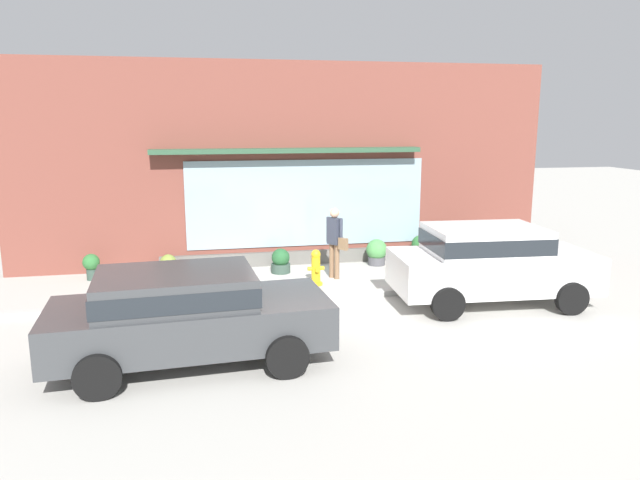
# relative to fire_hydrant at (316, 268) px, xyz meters

# --- Properties ---
(ground_plane) EXTENTS (60.00, 60.00, 0.00)m
(ground_plane) POSITION_rel_fire_hydrant_xyz_m (-0.32, -0.89, -0.41)
(ground_plane) COLOR #B2AFA8
(curb_strip) EXTENTS (14.00, 0.24, 0.12)m
(curb_strip) POSITION_rel_fire_hydrant_xyz_m (-0.32, -1.09, -0.35)
(curb_strip) COLOR #B2B2AD
(curb_strip) RESTS_ON ground_plane
(storefront) EXTENTS (14.00, 0.81, 5.22)m
(storefront) POSITION_rel_fire_hydrant_xyz_m (-0.31, 2.30, 2.15)
(storefront) COLOR brown
(storefront) RESTS_ON ground_plane
(fire_hydrant) EXTENTS (0.39, 0.35, 0.84)m
(fire_hydrant) POSITION_rel_fire_hydrant_xyz_m (0.00, 0.00, 0.00)
(fire_hydrant) COLOR gold
(fire_hydrant) RESTS_ON ground_plane
(pedestrian_with_handbag) EXTENTS (0.44, 0.60, 1.71)m
(pedestrian_with_handbag) POSITION_rel_fire_hydrant_xyz_m (0.56, 0.49, 0.59)
(pedestrian_with_handbag) COLOR brown
(pedestrian_with_handbag) RESTS_ON ground_plane
(parked_car_dark_gray) EXTENTS (4.39, 2.23, 1.50)m
(parked_car_dark_gray) POSITION_rel_fire_hydrant_xyz_m (-2.85, -4.02, 0.45)
(parked_car_dark_gray) COLOR #383A3D
(parked_car_dark_gray) RESTS_ON ground_plane
(parked_car_white) EXTENTS (4.19, 2.18, 1.63)m
(parked_car_white) POSITION_rel_fire_hydrant_xyz_m (3.24, -2.09, 0.52)
(parked_car_white) COLOR white
(parked_car_white) RESTS_ON ground_plane
(potted_plant_corner_tall) EXTENTS (0.48, 0.48, 0.61)m
(potted_plant_corner_tall) POSITION_rel_fire_hydrant_xyz_m (-0.64, 1.28, -0.12)
(potted_plant_corner_tall) COLOR #33473D
(potted_plant_corner_tall) RESTS_ON ground_plane
(potted_plant_by_entrance) EXTENTS (0.55, 0.55, 0.68)m
(potted_plant_by_entrance) POSITION_rel_fire_hydrant_xyz_m (1.94, 1.59, -0.06)
(potted_plant_by_entrance) COLOR #4C4C51
(potted_plant_by_entrance) RESTS_ON ground_plane
(potted_plant_window_right) EXTENTS (0.50, 0.50, 0.72)m
(potted_plant_window_right) POSITION_rel_fire_hydrant_xyz_m (3.20, 1.70, -0.06)
(potted_plant_window_right) COLOR #4C4C51
(potted_plant_window_right) RESTS_ON ground_plane
(potted_plant_near_hydrant) EXTENTS (0.39, 0.39, 0.55)m
(potted_plant_near_hydrant) POSITION_rel_fire_hydrant_xyz_m (-3.38, 1.47, -0.14)
(potted_plant_near_hydrant) COLOR #9E6042
(potted_plant_near_hydrant) RESTS_ON ground_plane
(potted_plant_low_front) EXTENTS (0.40, 0.40, 0.63)m
(potted_plant_low_front) POSITION_rel_fire_hydrant_xyz_m (-5.17, 1.51, -0.04)
(potted_plant_low_front) COLOR #33473D
(potted_plant_low_front) RESTS_ON ground_plane
(potted_plant_window_left) EXTENTS (0.69, 0.69, 1.03)m
(potted_plant_window_left) POSITION_rel_fire_hydrant_xyz_m (4.45, 1.35, 0.17)
(potted_plant_window_left) COLOR #B7B2A3
(potted_plant_window_left) RESTS_ON ground_plane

